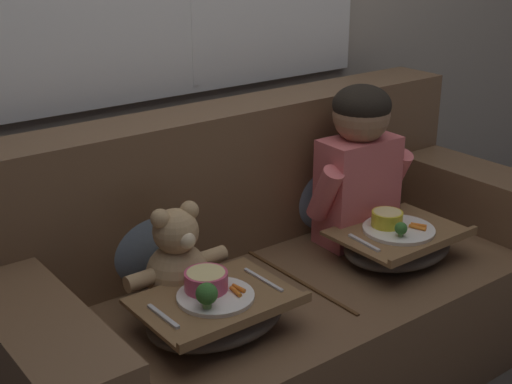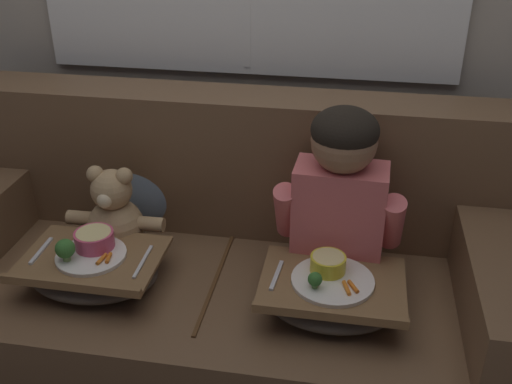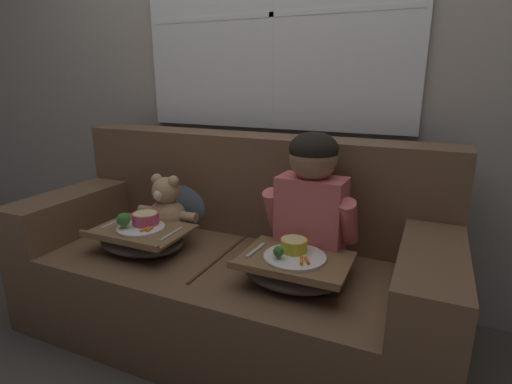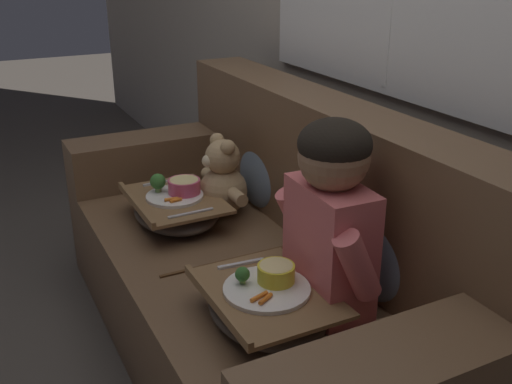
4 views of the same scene
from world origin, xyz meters
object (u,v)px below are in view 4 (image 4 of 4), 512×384
object	(u,v)px
throw_pillow_behind_teddy	(263,165)
child_figure	(331,208)
couch	(267,272)
lap_tray_teddy	(175,207)
lap_tray_child	(266,304)
throw_pillow_behind_child	(378,240)
teddy_bear	(222,181)

from	to	relation	value
throw_pillow_behind_teddy	child_figure	distance (m)	0.77
throw_pillow_behind_teddy	child_figure	world-z (taller)	child_figure
couch	lap_tray_teddy	distance (m)	0.44
throw_pillow_behind_teddy	lap_tray_child	bearing A→B (deg)	-26.69
child_figure	throw_pillow_behind_teddy	bearing A→B (deg)	166.82
throw_pillow_behind_child	lap_tray_child	size ratio (longest dim) A/B	0.90
throw_pillow_behind_child	teddy_bear	distance (m)	0.76
throw_pillow_behind_teddy	lap_tray_child	size ratio (longest dim) A/B	0.84
couch	child_figure	bearing A→B (deg)	-0.00
throw_pillow_behind_child	couch	bearing A→B (deg)	-154.91
child_figure	teddy_bear	size ratio (longest dim) A/B	1.67
throw_pillow_behind_teddy	teddy_bear	world-z (taller)	throw_pillow_behind_teddy
throw_pillow_behind_child	child_figure	bearing A→B (deg)	-90.01
teddy_bear	lap_tray_teddy	distance (m)	0.21
throw_pillow_behind_child	teddy_bear	xyz separation A→B (m)	(-0.74, -0.18, -0.04)
throw_pillow_behind_child	lap_tray_child	bearing A→B (deg)	-90.18
throw_pillow_behind_teddy	throw_pillow_behind_child	bearing A→B (deg)	0.00
couch	lap_tray_child	xyz separation A→B (m)	(0.37, -0.20, 0.14)
lap_tray_child	throw_pillow_behind_child	bearing A→B (deg)	89.82
couch	throw_pillow_behind_teddy	xyz separation A→B (m)	(-0.37, 0.17, 0.25)
teddy_bear	lap_tray_child	world-z (taller)	teddy_bear
throw_pillow_behind_teddy	child_figure	bearing A→B (deg)	-13.18
lap_tray_child	lap_tray_teddy	world-z (taller)	lap_tray_teddy
lap_tray_teddy	couch	bearing A→B (deg)	28.06
throw_pillow_behind_teddy	lap_tray_child	xyz separation A→B (m)	(0.74, -0.37, -0.11)
child_figure	couch	bearing A→B (deg)	180.00
child_figure	teddy_bear	bearing A→B (deg)	-179.74
teddy_bear	lap_tray_child	bearing A→B (deg)	-14.77
lap_tray_child	couch	bearing A→B (deg)	151.75
couch	lap_tray_teddy	xyz separation A→B (m)	(-0.37, -0.20, 0.14)
throw_pillow_behind_teddy	lap_tray_child	world-z (taller)	throw_pillow_behind_teddy
throw_pillow_behind_teddy	lap_tray_child	distance (m)	0.84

